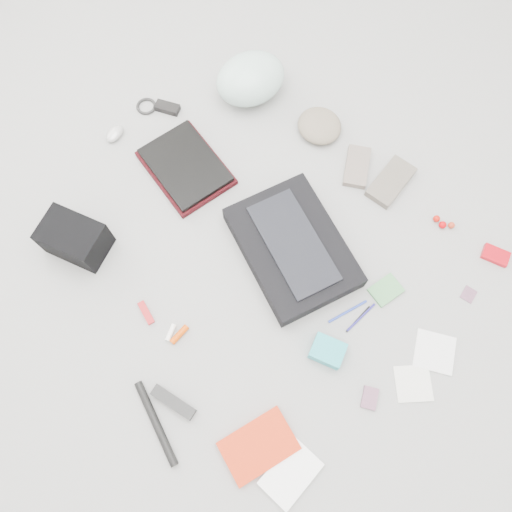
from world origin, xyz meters
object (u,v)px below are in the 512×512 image
Objects in this scene: messenger_bag at (292,248)px; accordion_wallet at (328,351)px; camera_bag at (75,239)px; book_red at (259,446)px; laptop at (185,165)px; bike_helmet at (250,79)px.

accordion_wallet is (0.32, -0.22, -0.01)m from messenger_bag.
accordion_wallet is (0.94, 0.26, -0.04)m from camera_bag.
camera_bag reaches higher than book_red.
bike_helmet is at bearing 109.44° from laptop.
bike_helmet is 0.93m from camera_bag.
book_red is at bearing -104.02° from accordion_wallet.
bike_helmet is 2.64× the size of accordion_wallet.
messenger_bag reaches higher than laptop.
camera_bag is 1.96× the size of accordion_wallet.
camera_bag is at bearing -71.90° from bike_helmet.
camera_bag is at bearing -166.97° from book_red.
messenger_bag reaches higher than accordion_wallet.
book_red is 0.38m from accordion_wallet.
laptop is 1.05m from book_red.
bike_helmet is 1.26× the size of book_red.
laptop reaches higher than book_red.
accordion_wallet is at bearing -15.82° from bike_helmet.
laptop is (-0.53, 0.01, -0.00)m from messenger_bag.
bike_helmet reaches higher than camera_bag.
bike_helmet is 1.38m from book_red.
camera_bag reaches higher than laptop.
bike_helmet reaches higher than messenger_bag.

